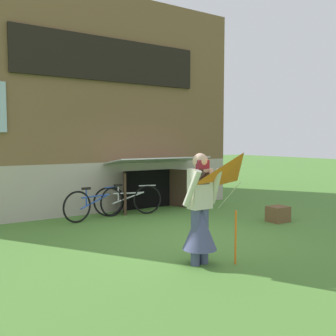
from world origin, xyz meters
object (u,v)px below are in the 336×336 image
object	(u,v)px
person	(200,218)
bicycle_blue	(95,203)
wooden_crate	(278,214)
kite	(244,179)
bicycle_silver	(128,200)

from	to	relation	value
person	bicycle_blue	world-z (taller)	person
wooden_crate	person	bearing A→B (deg)	-157.57
kite	bicycle_silver	bearing A→B (deg)	85.37
kite	bicycle_blue	distance (m)	4.50
bicycle_blue	wooden_crate	world-z (taller)	bicycle_blue
kite	wooden_crate	distance (m)	3.65
bicycle_silver	bicycle_blue	bearing A→B (deg)	-162.12
bicycle_silver	wooden_crate	distance (m)	3.62
bicycle_silver	bicycle_blue	size ratio (longest dim) A/B	0.99
bicycle_silver	wooden_crate	world-z (taller)	bicycle_silver
kite	bicycle_blue	size ratio (longest dim) A/B	0.95
person	wooden_crate	distance (m)	3.63
person	wooden_crate	size ratio (longest dim) A/B	3.72
bicycle_blue	person	bearing A→B (deg)	-101.09
person	wooden_crate	world-z (taller)	person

